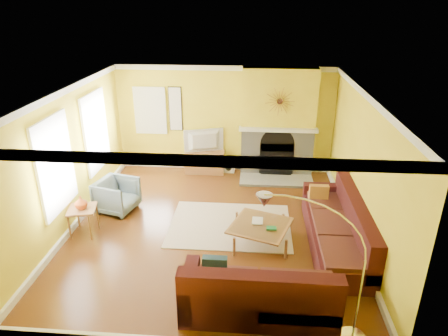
# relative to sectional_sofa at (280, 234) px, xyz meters

# --- Properties ---
(floor) EXTENTS (5.50, 6.00, 0.02)m
(floor) POSITION_rel_sectional_sofa_xyz_m (-1.28, 0.86, -0.46)
(floor) COLOR brown
(floor) RESTS_ON ground
(ceiling) EXTENTS (5.50, 6.00, 0.02)m
(ceiling) POSITION_rel_sectional_sofa_xyz_m (-1.28, 0.86, 2.26)
(ceiling) COLOR white
(ceiling) RESTS_ON ground
(wall_back) EXTENTS (5.50, 0.02, 2.70)m
(wall_back) POSITION_rel_sectional_sofa_xyz_m (-1.28, 3.87, 0.90)
(wall_back) COLOR yellow
(wall_back) RESTS_ON ground
(wall_front) EXTENTS (5.50, 0.02, 2.70)m
(wall_front) POSITION_rel_sectional_sofa_xyz_m (-1.28, -2.15, 0.90)
(wall_front) COLOR yellow
(wall_front) RESTS_ON ground
(wall_left) EXTENTS (0.02, 6.00, 2.70)m
(wall_left) POSITION_rel_sectional_sofa_xyz_m (-4.04, 0.86, 0.90)
(wall_left) COLOR yellow
(wall_left) RESTS_ON ground
(wall_right) EXTENTS (0.02, 6.00, 2.70)m
(wall_right) POSITION_rel_sectional_sofa_xyz_m (1.48, 0.86, 0.90)
(wall_right) COLOR yellow
(wall_right) RESTS_ON ground
(baseboard) EXTENTS (5.50, 6.00, 0.12)m
(baseboard) POSITION_rel_sectional_sofa_xyz_m (-1.28, 0.86, -0.39)
(baseboard) COLOR white
(baseboard) RESTS_ON floor
(crown_molding) EXTENTS (5.50, 6.00, 0.12)m
(crown_molding) POSITION_rel_sectional_sofa_xyz_m (-1.28, 0.86, 2.19)
(crown_molding) COLOR white
(crown_molding) RESTS_ON ceiling
(window_left_near) EXTENTS (0.06, 1.22, 1.72)m
(window_left_near) POSITION_rel_sectional_sofa_xyz_m (-4.00, 2.16, 1.05)
(window_left_near) COLOR white
(window_left_near) RESTS_ON wall_left
(window_left_far) EXTENTS (0.06, 1.22, 1.72)m
(window_left_far) POSITION_rel_sectional_sofa_xyz_m (-4.00, 0.26, 1.05)
(window_left_far) COLOR white
(window_left_far) RESTS_ON wall_left
(window_back) EXTENTS (0.82, 0.06, 1.22)m
(window_back) POSITION_rel_sectional_sofa_xyz_m (-3.18, 3.82, 1.10)
(window_back) COLOR white
(window_back) RESTS_ON wall_back
(wall_art) EXTENTS (0.34, 0.04, 1.14)m
(wall_art) POSITION_rel_sectional_sofa_xyz_m (-2.53, 3.83, 1.15)
(wall_art) COLOR white
(wall_art) RESTS_ON wall_back
(fireplace) EXTENTS (1.80, 0.40, 2.70)m
(fireplace) POSITION_rel_sectional_sofa_xyz_m (0.07, 3.66, 0.90)
(fireplace) COLOR #9D9B95
(fireplace) RESTS_ON floor
(mantel) EXTENTS (1.92, 0.22, 0.08)m
(mantel) POSITION_rel_sectional_sofa_xyz_m (0.07, 3.42, 0.80)
(mantel) COLOR white
(mantel) RESTS_ON fireplace
(hearth) EXTENTS (1.80, 0.70, 0.06)m
(hearth) POSITION_rel_sectional_sofa_xyz_m (0.07, 3.11, -0.42)
(hearth) COLOR #9D9B95
(hearth) RESTS_ON floor
(sunburst) EXTENTS (0.70, 0.04, 0.70)m
(sunburst) POSITION_rel_sectional_sofa_xyz_m (0.07, 3.43, 1.50)
(sunburst) COLOR olive
(sunburst) RESTS_ON fireplace
(rug) EXTENTS (2.40, 1.80, 0.02)m
(rug) POSITION_rel_sectional_sofa_xyz_m (-0.94, 0.95, -0.44)
(rug) COLOR beige
(rug) RESTS_ON floor
(sectional_sofa) EXTENTS (2.94, 3.68, 0.90)m
(sectional_sofa) POSITION_rel_sectional_sofa_xyz_m (0.00, 0.00, 0.00)
(sectional_sofa) COLOR #3F1416
(sectional_sofa) RESTS_ON floor
(coffee_table) EXTENTS (1.28, 1.28, 0.40)m
(coffee_table) POSITION_rel_sectional_sofa_xyz_m (-0.35, 0.38, -0.25)
(coffee_table) COLOR white
(coffee_table) RESTS_ON floor
(media_console) EXTENTS (1.00, 0.45, 0.55)m
(media_console) POSITION_rel_sectional_sofa_xyz_m (-1.77, 3.57, -0.17)
(media_console) COLOR #946236
(media_console) RESTS_ON floor
(tv) EXTENTS (1.01, 0.45, 0.59)m
(tv) POSITION_rel_sectional_sofa_xyz_m (-1.77, 3.57, 0.39)
(tv) COLOR black
(tv) RESTS_ON media_console
(subwoofer) EXTENTS (0.30, 0.30, 0.30)m
(subwoofer) POSITION_rel_sectional_sofa_xyz_m (-1.15, 3.68, -0.30)
(subwoofer) COLOR white
(subwoofer) RESTS_ON floor
(armchair) EXTENTS (0.94, 0.93, 0.71)m
(armchair) POSITION_rel_sectional_sofa_xyz_m (-3.37, 1.38, -0.10)
(armchair) COLOR slate
(armchair) RESTS_ON floor
(side_table) EXTENTS (0.59, 0.59, 0.55)m
(side_table) POSITION_rel_sectional_sofa_xyz_m (-3.71, 0.43, -0.17)
(side_table) COLOR #946236
(side_table) RESTS_ON floor
(vase) EXTENTS (0.28, 0.28, 0.25)m
(vase) POSITION_rel_sectional_sofa_xyz_m (-3.71, 0.43, 0.22)
(vase) COLOR #D75618
(vase) RESTS_ON side_table
(book) EXTENTS (0.21, 0.28, 0.03)m
(book) POSITION_rel_sectional_sofa_xyz_m (-0.50, 0.48, -0.04)
(book) COLOR white
(book) RESTS_ON coffee_table
(arc_lamp) EXTENTS (1.35, 0.36, 2.12)m
(arc_lamp) POSITION_rel_sectional_sofa_xyz_m (0.31, -1.83, 0.61)
(arc_lamp) COLOR silver
(arc_lamp) RESTS_ON floor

